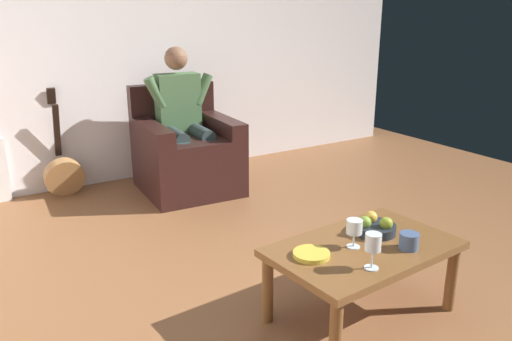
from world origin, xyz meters
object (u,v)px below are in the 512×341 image
(person_seated, at_px, (183,115))
(armchair, at_px, (186,154))
(guitar, at_px, (64,172))
(fruit_bowl, at_px, (374,226))
(coffee_table, at_px, (363,255))
(candle_jar, at_px, (409,241))
(wine_glass_far, at_px, (354,228))
(wine_glass_near, at_px, (373,244))
(decorative_dish, at_px, (311,254))

(person_seated, bearing_deg, armchair, 90.00)
(guitar, xyz_separation_m, fruit_bowl, (-1.08, 2.70, 0.24))
(person_seated, distance_m, guitar, 1.17)
(fruit_bowl, bearing_deg, coffee_table, 29.06)
(person_seated, relative_size, candle_jar, 12.71)
(coffee_table, relative_size, wine_glass_far, 6.68)
(armchair, xyz_separation_m, wine_glass_near, (0.21, 2.56, 0.21))
(person_seated, bearing_deg, decorative_dish, 84.66)
(decorative_dish, bearing_deg, armchair, -99.22)
(coffee_table, relative_size, guitar, 1.08)
(wine_glass_near, xyz_separation_m, decorative_dish, (0.17, -0.25, -0.11))
(guitar, height_order, wine_glass_near, guitar)
(wine_glass_far, distance_m, decorative_dish, 0.27)
(person_seated, xyz_separation_m, wine_glass_far, (0.13, 2.38, -0.17))
(fruit_bowl, xyz_separation_m, candle_jar, (-0.01, 0.24, 0.00))
(fruit_bowl, relative_size, decorative_dish, 1.24)
(guitar, height_order, fruit_bowl, guitar)
(guitar, xyz_separation_m, decorative_dish, (-0.61, 2.74, 0.22))
(person_seated, xyz_separation_m, wine_glass_near, (0.21, 2.60, -0.15))
(armchair, height_order, wine_glass_far, armchair)
(decorative_dish, bearing_deg, candle_jar, 157.80)
(wine_glass_far, bearing_deg, candle_jar, 144.38)
(fruit_bowl, distance_m, candle_jar, 0.24)
(guitar, bearing_deg, person_seated, 158.33)
(person_seated, height_order, candle_jar, person_seated)
(decorative_dish, bearing_deg, guitar, -77.43)
(wine_glass_near, bearing_deg, fruit_bowl, -135.76)
(coffee_table, xyz_separation_m, wine_glass_near, (0.14, 0.20, 0.18))
(armchair, relative_size, decorative_dish, 5.00)
(person_seated, bearing_deg, fruit_bowl, 95.96)
(decorative_dish, relative_size, candle_jar, 1.85)
(wine_glass_near, height_order, decorative_dish, wine_glass_near)
(person_seated, distance_m, wine_glass_far, 2.39)
(armchair, relative_size, person_seated, 0.73)
(armchair, distance_m, candle_jar, 2.51)
(guitar, bearing_deg, fruit_bowl, 111.73)
(wine_glass_far, relative_size, fruit_bowl, 0.66)
(guitar, bearing_deg, coffee_table, 108.29)
(armchair, xyz_separation_m, guitar, (0.99, -0.43, -0.12))
(wine_glass_near, distance_m, wine_glass_far, 0.23)
(candle_jar, bearing_deg, coffee_table, -41.99)
(coffee_table, xyz_separation_m, candle_jar, (-0.17, 0.15, 0.10))
(armchair, bearing_deg, guitar, -19.76)
(coffee_table, height_order, guitar, guitar)
(guitar, relative_size, fruit_bowl, 4.08)
(person_seated, xyz_separation_m, guitar, (0.99, -0.39, -0.48))
(decorative_dish, bearing_deg, wine_glass_near, 124.09)
(coffee_table, distance_m, wine_glass_far, 0.18)
(fruit_bowl, relative_size, candle_jar, 2.31)
(coffee_table, bearing_deg, candle_jar, 138.01)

